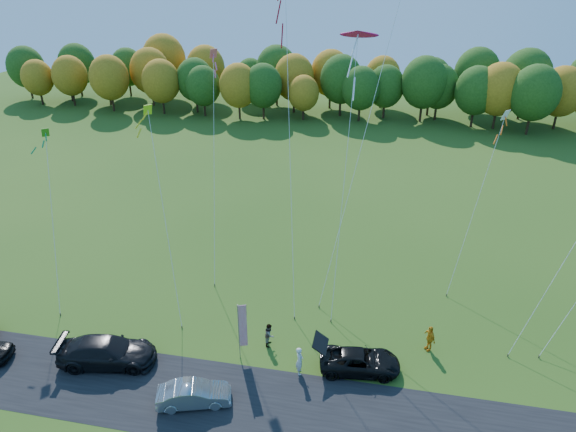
% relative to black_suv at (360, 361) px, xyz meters
% --- Properties ---
extents(ground, '(160.00, 160.00, 0.00)m').
position_rel_black_suv_xyz_m(ground, '(-5.62, -0.02, -0.67)').
color(ground, '#294D14').
extents(asphalt_strip, '(90.00, 6.00, 0.01)m').
position_rel_black_suv_xyz_m(asphalt_strip, '(-5.62, -4.02, -0.67)').
color(asphalt_strip, black).
rests_on(asphalt_strip, ground).
extents(tree_line, '(116.00, 12.00, 10.00)m').
position_rel_black_suv_xyz_m(tree_line, '(-5.62, 54.98, -0.67)').
color(tree_line, '#1E4711').
rests_on(tree_line, ground).
extents(black_suv, '(5.09, 2.81, 1.35)m').
position_rel_black_suv_xyz_m(black_suv, '(0.00, 0.00, 0.00)').
color(black_suv, black).
rests_on(black_suv, ground).
extents(silver_sedan, '(4.34, 2.60, 1.35)m').
position_rel_black_suv_xyz_m(silver_sedan, '(-8.89, -4.47, 0.00)').
color(silver_sedan, '#9D9DA1').
rests_on(silver_sedan, ground).
extents(dark_truck_a, '(6.28, 3.45, 1.72)m').
position_rel_black_suv_xyz_m(dark_truck_a, '(-15.27, -2.42, 0.19)').
color(dark_truck_a, black).
rests_on(dark_truck_a, ground).
extents(person_tailgate_a, '(0.60, 0.78, 1.88)m').
position_rel_black_suv_xyz_m(person_tailgate_a, '(-3.53, -0.96, 0.27)').
color(person_tailgate_a, silver).
rests_on(person_tailgate_a, ground).
extents(person_tailgate_b, '(0.62, 0.79, 1.60)m').
position_rel_black_suv_xyz_m(person_tailgate_b, '(-5.87, 1.18, 0.13)').
color(person_tailgate_b, gray).
rests_on(person_tailgate_b, ground).
extents(person_east, '(0.92, 1.13, 1.80)m').
position_rel_black_suv_xyz_m(person_east, '(4.19, 2.71, 0.22)').
color(person_east, orange).
rests_on(person_east, ground).
extents(feather_flag, '(0.51, 0.26, 4.07)m').
position_rel_black_suv_xyz_m(feather_flag, '(-7.22, -0.32, 1.82)').
color(feather_flag, '#999999').
rests_on(feather_flag, ground).
extents(kite_delta_blue, '(4.63, 12.32, 23.21)m').
position_rel_black_suv_xyz_m(kite_delta_blue, '(-6.28, 9.78, 10.52)').
color(kite_delta_blue, '#4C3F33').
rests_on(kite_delta_blue, ground).
extents(kite_parafoil_orange, '(6.28, 11.40, 24.31)m').
position_rel_black_suv_xyz_m(kite_parafoil_orange, '(-1.01, 11.16, 11.32)').
color(kite_parafoil_orange, '#4C3F33').
rests_on(kite_parafoil_orange, ground).
extents(kite_delta_red, '(2.74, 9.77, 19.44)m').
position_rel_black_suv_xyz_m(kite_delta_red, '(-2.14, 10.10, 12.02)').
color(kite_delta_red, '#4C3F33').
rests_on(kite_delta_red, ground).
extents(kite_diamond_yellow, '(3.74, 5.71, 14.26)m').
position_rel_black_suv_xyz_m(kite_diamond_yellow, '(-13.64, 4.16, 6.22)').
color(kite_diamond_yellow, '#4C3F33').
rests_on(kite_diamond_yellow, ground).
extents(kite_diamond_green, '(3.17, 6.54, 11.99)m').
position_rel_black_suv_xyz_m(kite_diamond_green, '(-22.28, 4.23, 5.11)').
color(kite_diamond_green, '#4C3F33').
rests_on(kite_diamond_green, ground).
extents(kite_diamond_white, '(3.62, 6.40, 13.09)m').
position_rel_black_suv_xyz_m(kite_diamond_white, '(7.28, 11.85, 5.63)').
color(kite_diamond_white, '#4C3F33').
rests_on(kite_diamond_white, ground).
extents(kite_diamond_pink, '(1.64, 6.58, 16.97)m').
position_rel_black_suv_xyz_m(kite_diamond_pink, '(-12.04, 9.87, 7.67)').
color(kite_diamond_pink, '#4C3F33').
rests_on(kite_diamond_pink, ground).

